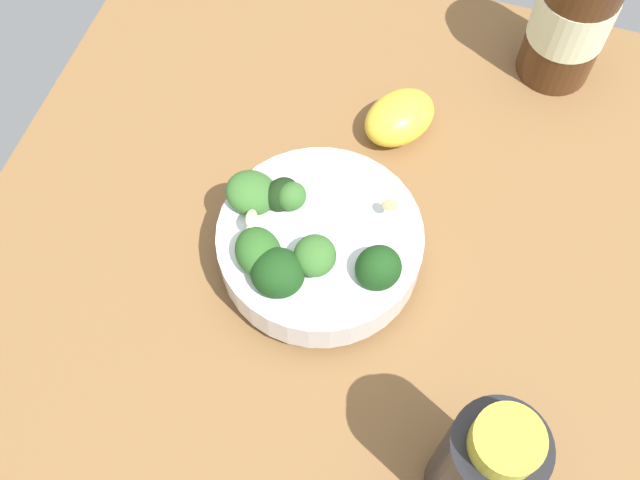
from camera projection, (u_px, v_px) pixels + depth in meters
The scene contains 5 objects.
ground_plane at pixel (327, 221), 71.46cm from camera, with size 63.15×63.15×3.26cm, color brown.
bowl_of_broccoli at pixel (315, 244), 64.23cm from camera, with size 17.77×18.99×9.19cm.
lemon_wedge at pixel (399, 118), 72.57cm from camera, with size 7.62×5.53×4.24cm, color yellow.
bottle_tall at pixel (484, 466), 52.03cm from camera, with size 6.63×6.63×15.63cm.
bottle_short at pixel (574, 13), 71.21cm from camera, with size 7.68×7.68×16.51cm.
Camera 1 is at (33.69, 9.85, 60.65)cm, focal length 41.77 mm.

